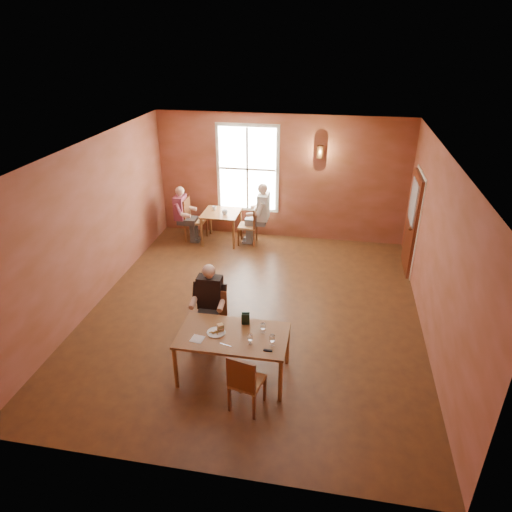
% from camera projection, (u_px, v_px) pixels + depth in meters
% --- Properties ---
extents(ground, '(6.00, 7.00, 0.01)m').
position_uv_depth(ground, '(254.00, 311.00, 8.50)').
color(ground, brown).
rests_on(ground, ground).
extents(wall_back, '(6.00, 0.04, 3.00)m').
position_uv_depth(wall_back, '(281.00, 178.00, 10.90)').
color(wall_back, brown).
rests_on(wall_back, ground).
extents(wall_front, '(6.00, 0.04, 3.00)m').
position_uv_depth(wall_front, '(192.00, 374.00, 4.75)').
color(wall_front, brown).
rests_on(wall_front, ground).
extents(wall_left, '(0.04, 7.00, 3.00)m').
position_uv_depth(wall_left, '(92.00, 226.00, 8.30)').
color(wall_left, brown).
rests_on(wall_left, ground).
extents(wall_right, '(0.04, 7.00, 3.00)m').
position_uv_depth(wall_right, '(437.00, 252.00, 7.34)').
color(wall_right, brown).
rests_on(wall_right, ground).
extents(ceiling, '(6.00, 7.00, 0.04)m').
position_uv_depth(ceiling, '(254.00, 151.00, 7.15)').
color(ceiling, white).
rests_on(ceiling, wall_back).
extents(window, '(1.36, 0.10, 1.96)m').
position_uv_depth(window, '(247.00, 169.00, 10.89)').
color(window, white).
rests_on(window, wall_back).
extents(door, '(0.12, 1.04, 2.10)m').
position_uv_depth(door, '(411.00, 223.00, 9.58)').
color(door, maroon).
rests_on(door, ground).
extents(wall_sconce, '(0.16, 0.16, 0.28)m').
position_uv_depth(wall_sconce, '(320.00, 152.00, 10.35)').
color(wall_sconce, brown).
rests_on(wall_sconce, wall_back).
extents(main_table, '(1.60, 0.90, 0.75)m').
position_uv_depth(main_table, '(233.00, 355.00, 6.78)').
color(main_table, brown).
rests_on(main_table, ground).
extents(chair_diner_main, '(0.42, 0.42, 0.94)m').
position_uv_depth(chair_diner_main, '(212.00, 321.00, 7.38)').
color(chair_diner_main, '#5E2712').
rests_on(chair_diner_main, ground).
extents(diner_main, '(0.53, 0.53, 1.32)m').
position_uv_depth(diner_main, '(211.00, 313.00, 7.27)').
color(diner_main, black).
rests_on(diner_main, ground).
extents(chair_empty, '(0.49, 0.49, 0.93)m').
position_uv_depth(chair_empty, '(247.00, 380.00, 6.17)').
color(chair_empty, '#522D16').
rests_on(chair_empty, ground).
extents(plate_food, '(0.35, 0.35, 0.03)m').
position_uv_depth(plate_food, '(216.00, 332.00, 6.63)').
color(plate_food, white).
rests_on(plate_food, main_table).
extents(sandwich, '(0.12, 0.12, 0.10)m').
position_uv_depth(sandwich, '(220.00, 328.00, 6.65)').
color(sandwich, tan).
rests_on(sandwich, main_table).
extents(goblet_a, '(0.09, 0.09, 0.18)m').
position_uv_depth(goblet_a, '(263.00, 328.00, 6.61)').
color(goblet_a, white).
rests_on(goblet_a, main_table).
extents(goblet_b, '(0.09, 0.09, 0.19)m').
position_uv_depth(goblet_b, '(272.00, 340.00, 6.33)').
color(goblet_b, white).
rests_on(goblet_b, main_table).
extents(goblet_c, '(0.07, 0.07, 0.17)m').
position_uv_depth(goblet_c, '(250.00, 339.00, 6.37)').
color(goblet_c, silver).
rests_on(goblet_c, main_table).
extents(menu_stand, '(0.13, 0.08, 0.20)m').
position_uv_depth(menu_stand, '(246.00, 319.00, 6.79)').
color(menu_stand, black).
rests_on(menu_stand, main_table).
extents(knife, '(0.18, 0.06, 0.00)m').
position_uv_depth(knife, '(226.00, 345.00, 6.39)').
color(knife, silver).
rests_on(knife, main_table).
extents(napkin, '(0.20, 0.20, 0.01)m').
position_uv_depth(napkin, '(197.00, 339.00, 6.51)').
color(napkin, white).
rests_on(napkin, main_table).
extents(sunglasses, '(0.12, 0.04, 0.02)m').
position_uv_depth(sunglasses, '(268.00, 350.00, 6.27)').
color(sunglasses, black).
rests_on(sunglasses, main_table).
extents(second_table, '(0.86, 0.86, 0.76)m').
position_uv_depth(second_table, '(222.00, 227.00, 11.11)').
color(second_table, brown).
rests_on(second_table, ground).
extents(chair_diner_white, '(0.42, 0.42, 0.95)m').
position_uv_depth(chair_diner_white, '(248.00, 225.00, 10.96)').
color(chair_diner_white, '#422817').
rests_on(chair_diner_white, ground).
extents(diner_white, '(0.58, 0.58, 1.45)m').
position_uv_depth(diner_white, '(249.00, 216.00, 10.84)').
color(diner_white, white).
rests_on(diner_white, ground).
extents(chair_diner_maroon, '(0.46, 0.46, 1.05)m').
position_uv_depth(chair_diner_maroon, '(196.00, 219.00, 11.14)').
color(chair_diner_maroon, '#543011').
rests_on(chair_diner_maroon, ground).
extents(diner_maroon, '(0.53, 0.53, 1.33)m').
position_uv_depth(diner_maroon, '(194.00, 214.00, 11.09)').
color(diner_maroon, maroon).
rests_on(diner_maroon, ground).
extents(cup_a, '(0.17, 0.17, 0.10)m').
position_uv_depth(cup_a, '(225.00, 213.00, 10.78)').
color(cup_a, white).
rests_on(cup_a, second_table).
extents(cup_b, '(0.13, 0.13, 0.10)m').
position_uv_depth(cup_b, '(214.00, 208.00, 11.04)').
color(cup_b, white).
rests_on(cup_b, second_table).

